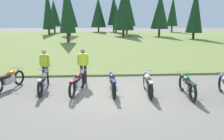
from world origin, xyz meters
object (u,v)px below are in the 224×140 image
(motorcycle_maroon, at_px, (78,83))
(motorcycle_cream, at_px, (148,84))
(motorcycle_silver, at_px, (43,82))
(motorcycle_navy, at_px, (112,83))
(rider_checking_bike, at_px, (45,65))
(motorcycle_orange, at_px, (9,79))
(motorcycle_british_green, at_px, (187,85))
(rider_with_back_turned, at_px, (83,64))

(motorcycle_maroon, bearing_deg, motorcycle_cream, -6.38)
(motorcycle_silver, height_order, motorcycle_cream, same)
(motorcycle_navy, height_order, rider_checking_bike, rider_checking_bike)
(motorcycle_orange, relative_size, motorcycle_maroon, 0.97)
(motorcycle_british_green, bearing_deg, motorcycle_silver, 171.05)
(motorcycle_maroon, xyz_separation_m, motorcycle_british_green, (4.45, -0.69, 0.00))
(motorcycle_silver, distance_m, motorcycle_cream, 4.42)
(motorcycle_silver, height_order, rider_with_back_turned, rider_with_back_turned)
(motorcycle_orange, bearing_deg, rider_with_back_turned, 13.44)
(motorcycle_cream, height_order, rider_checking_bike, rider_checking_bike)
(motorcycle_cream, distance_m, motorcycle_british_green, 1.57)
(rider_checking_bike, bearing_deg, motorcycle_cream, -20.60)
(motorcycle_navy, bearing_deg, motorcycle_british_green, -10.52)
(motorcycle_silver, bearing_deg, motorcycle_cream, -7.36)
(motorcycle_orange, relative_size, motorcycle_british_green, 0.96)
(motorcycle_maroon, relative_size, motorcycle_cream, 0.99)
(motorcycle_british_green, bearing_deg, motorcycle_maroon, 171.16)
(motorcycle_orange, xyz_separation_m, rider_with_back_turned, (3.24, 0.77, 0.51))
(motorcycle_maroon, distance_m, motorcycle_british_green, 4.50)
(rider_with_back_turned, bearing_deg, motorcycle_maroon, -96.17)
(motorcycle_silver, xyz_separation_m, rider_with_back_turned, (1.63, 1.26, 0.51))
(motorcycle_silver, bearing_deg, motorcycle_orange, 163.15)
(motorcycle_navy, xyz_separation_m, motorcycle_british_green, (2.99, -0.55, 0.00))
(motorcycle_maroon, distance_m, motorcycle_cream, 2.94)
(motorcycle_maroon, height_order, motorcycle_british_green, same)
(motorcycle_orange, distance_m, motorcycle_navy, 4.62)
(motorcycle_cream, bearing_deg, motorcycle_silver, 172.64)
(motorcycle_cream, xyz_separation_m, rider_checking_bike, (-4.54, 1.71, 0.51))
(motorcycle_cream, bearing_deg, motorcycle_orange, 170.03)
(motorcycle_cream, height_order, motorcycle_british_green, same)
(motorcycle_navy, relative_size, motorcycle_british_green, 1.00)
(motorcycle_maroon, distance_m, rider_with_back_turned, 1.59)
(motorcycle_silver, relative_size, rider_with_back_turned, 1.26)
(motorcycle_silver, relative_size, motorcycle_maroon, 1.01)
(motorcycle_orange, height_order, motorcycle_maroon, same)
(rider_checking_bike, bearing_deg, rider_with_back_turned, 3.88)
(motorcycle_orange, bearing_deg, motorcycle_maroon, -13.31)
(motorcycle_orange, distance_m, motorcycle_british_green, 7.65)
(rider_with_back_turned, bearing_deg, motorcycle_navy, -51.58)
(motorcycle_navy, relative_size, motorcycle_cream, 1.00)
(motorcycle_cream, bearing_deg, motorcycle_navy, 172.60)
(motorcycle_cream, bearing_deg, motorcycle_british_green, -13.44)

